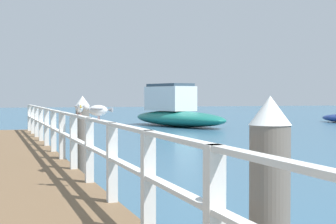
{
  "coord_description": "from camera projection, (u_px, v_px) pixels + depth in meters",
  "views": [
    {
      "loc": [
        -0.1,
        0.66,
        1.68
      ],
      "look_at": [
        3.45,
        11.27,
        1.34
      ],
      "focal_mm": 57.36,
      "sensor_mm": 36.0,
      "label": 1
    }
  ],
  "objects": [
    {
      "name": "pier_railing",
      "position": [
        67.0,
        132.0,
        10.37
      ],
      "size": [
        0.12,
        20.71,
        0.99
      ],
      "color": "silver",
      "rests_on": "pier_deck"
    },
    {
      "name": "dock_piling_near",
      "position": [
        269.0,
        217.0,
        3.67
      ],
      "size": [
        0.29,
        0.29,
        1.68
      ],
      "color": "#6B6056",
      "rests_on": "ground_plane"
    },
    {
      "name": "dock_piling_far",
      "position": [
        83.0,
        136.0,
        10.98
      ],
      "size": [
        0.29,
        0.29,
        1.68
      ],
      "color": "#6B6056",
      "rests_on": "ground_plane"
    },
    {
      "name": "seagull_foreground",
      "position": [
        98.0,
        110.0,
        7.43
      ],
      "size": [
        0.43,
        0.29,
        0.21
      ],
      "rotation": [
        0.0,
        0.0,
        1.02
      ],
      "color": "white",
      "rests_on": "pier_railing"
    },
    {
      "name": "seagull_background",
      "position": [
        79.0,
        107.0,
        8.97
      ],
      "size": [
        0.19,
        0.48,
        0.21
      ],
      "rotation": [
        0.0,
        0.0,
        3.07
      ],
      "color": "white",
      "rests_on": "pier_railing"
    },
    {
      "name": "boat_0",
      "position": [
        175.0,
        112.0,
        29.69
      ],
      "size": [
        4.38,
        8.03,
        2.36
      ],
      "rotation": [
        0.0,
        0.0,
        0.28
      ],
      "color": "#197266",
      "rests_on": "ground_plane"
    }
  ]
}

